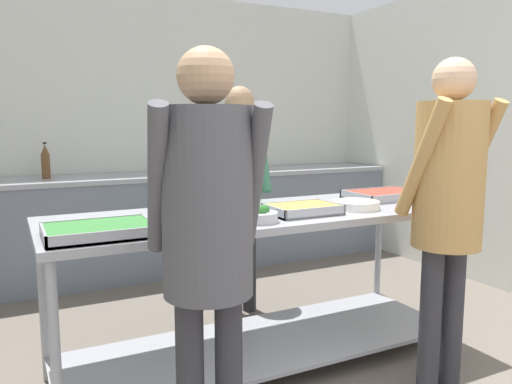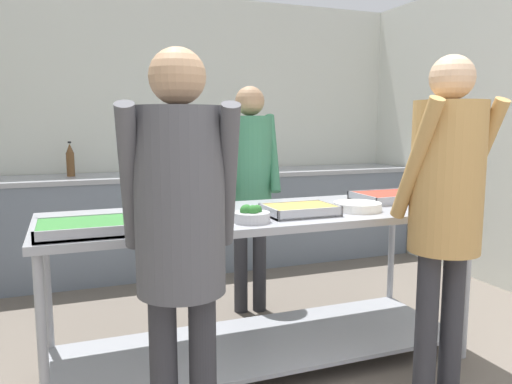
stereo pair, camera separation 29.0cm
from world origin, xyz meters
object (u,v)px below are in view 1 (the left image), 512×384
at_px(broccoli_bowl, 259,215).
at_px(guest_serving_right, 208,222).
at_px(sauce_pan, 176,207).
at_px(guest_serving_left, 448,191).
at_px(serving_tray_greens, 99,231).
at_px(serving_tray_roast, 384,195).
at_px(plate_stack, 356,205).
at_px(cook_behind_counter, 240,174).
at_px(serving_tray_vegetables, 303,210).
at_px(water_bottle, 46,162).

bearing_deg(broccoli_bowl, guest_serving_right, -133.29).
height_order(sauce_pan, broccoli_bowl, broccoli_bowl).
height_order(sauce_pan, guest_serving_left, guest_serving_left).
bearing_deg(serving_tray_greens, broccoli_bowl, -2.88).
distance_m(sauce_pan, serving_tray_roast, 1.42).
distance_m(plate_stack, cook_behind_counter, 1.02).
relative_size(serving_tray_vegetables, guest_serving_left, 0.22).
bearing_deg(cook_behind_counter, plate_stack, -72.76).
bearing_deg(guest_serving_right, plate_stack, 27.32).
bearing_deg(serving_tray_roast, guest_serving_left, -109.09).
xyz_separation_m(serving_tray_greens, guest_serving_right, (0.31, -0.54, 0.11)).
relative_size(serving_tray_greens, guest_serving_left, 0.27).
relative_size(serving_tray_greens, serving_tray_roast, 0.98).
height_order(serving_tray_roast, water_bottle, water_bottle).
relative_size(serving_tray_greens, plate_stack, 1.68).
bearing_deg(sauce_pan, serving_tray_greens, -143.75).
distance_m(broccoli_bowl, guest_serving_right, 0.69).
xyz_separation_m(cook_behind_counter, water_bottle, (-1.21, 1.33, 0.04)).
bearing_deg(broccoli_bowl, guest_serving_left, -27.80).
bearing_deg(serving_tray_vegetables, serving_tray_roast, 16.30).
bearing_deg(water_bottle, serving_tray_roast, -47.00).
bearing_deg(water_bottle, serving_tray_vegetables, -63.45).
bearing_deg(serving_tray_roast, serving_tray_greens, -171.33).
bearing_deg(serving_tray_vegetables, cook_behind_counter, 86.12).
relative_size(serving_tray_vegetables, cook_behind_counter, 0.23).
bearing_deg(water_bottle, plate_stack, -56.62).
bearing_deg(water_bottle, guest_serving_left, -59.61).
distance_m(serving_tray_greens, plate_stack, 1.46).
xyz_separation_m(serving_tray_roast, cook_behind_counter, (-0.71, 0.74, 0.11)).
bearing_deg(serving_tray_greens, guest_serving_left, -16.56).
height_order(cook_behind_counter, water_bottle, cook_behind_counter).
bearing_deg(serving_tray_greens, serving_tray_vegetables, 3.05).
height_order(guest_serving_left, water_bottle, guest_serving_left).
xyz_separation_m(sauce_pan, water_bottle, (-0.51, 2.01, 0.12)).
height_order(serving_tray_greens, guest_serving_right, guest_serving_right).
xyz_separation_m(serving_tray_vegetables, cook_behind_counter, (0.07, 0.96, 0.11)).
xyz_separation_m(serving_tray_greens, serving_tray_roast, (1.88, 0.29, 0.00)).
bearing_deg(sauce_pan, guest_serving_left, -35.40).
bearing_deg(serving_tray_roast, water_bottle, 133.00).
xyz_separation_m(broccoli_bowl, cook_behind_counter, (0.39, 1.06, 0.10)).
distance_m(serving_tray_roast, guest_serving_right, 1.78).
relative_size(serving_tray_greens, broccoli_bowl, 2.49).
distance_m(broccoli_bowl, plate_stack, 0.69).
bearing_deg(serving_tray_vegetables, guest_serving_left, -46.28).
height_order(guest_serving_left, cook_behind_counter, guest_serving_left).
height_order(plate_stack, guest_serving_right, guest_serving_right).
distance_m(serving_tray_roast, water_bottle, 2.82).
distance_m(sauce_pan, cook_behind_counter, 0.98).
xyz_separation_m(sauce_pan, broccoli_bowl, (0.32, -0.38, -0.01)).
xyz_separation_m(serving_tray_roast, guest_serving_left, (-0.26, -0.77, 0.14)).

